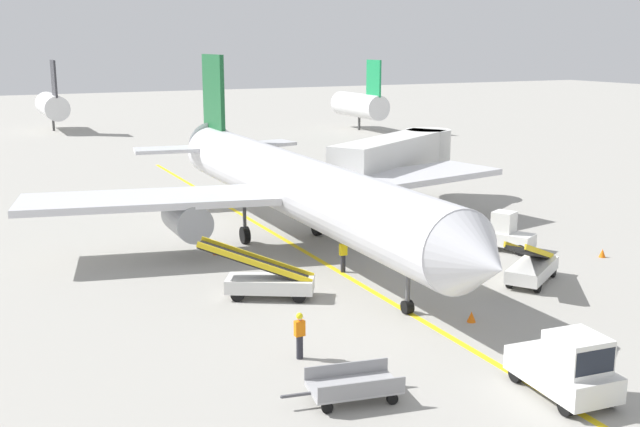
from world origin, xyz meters
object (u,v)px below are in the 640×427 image
at_px(belt_loader_forward_hold, 267,280).
at_px(baggage_cart_loaded, 353,386).
at_px(safety_cone_nose_right, 431,249).
at_px(safety_cone_wingtip_left, 216,250).
at_px(safety_cone_nose_left, 449,269).
at_px(safety_cone_wingtip_right, 602,253).
at_px(baggage_tug_near_wing, 508,234).
at_px(airliner, 291,184).
at_px(jet_bridge, 401,155).
at_px(ground_crew_marshaller, 300,334).
at_px(ground_crew_wing_walker, 343,254).
at_px(belt_loader_aft_hold, 532,267).
at_px(safety_cone_tail_area, 471,317).
at_px(pushback_tug, 567,367).

bearing_deg(belt_loader_forward_hold, baggage_cart_loaded, -97.37).
relative_size(belt_loader_forward_hold, safety_cone_nose_right, 11.30).
bearing_deg(safety_cone_wingtip_left, belt_loader_forward_hold, -91.43).
relative_size(safety_cone_nose_left, safety_cone_wingtip_right, 1.00).
bearing_deg(safety_cone_wingtip_right, baggage_tug_near_wing, 138.44).
height_order(airliner, belt_loader_forward_hold, airliner).
relative_size(jet_bridge, belt_loader_forward_hold, 2.46).
height_order(ground_crew_marshaller, ground_crew_wing_walker, same).
distance_m(ground_crew_wing_walker, safety_cone_wingtip_left, 7.34).
bearing_deg(ground_crew_wing_walker, belt_loader_aft_hold, -37.23).
bearing_deg(belt_loader_aft_hold, ground_crew_marshaller, -166.14).
bearing_deg(safety_cone_wingtip_left, jet_bridge, 21.86).
xyz_separation_m(ground_crew_marshaller, safety_cone_wingtip_left, (1.70, 14.35, -0.69)).
bearing_deg(belt_loader_aft_hold, jet_bridge, 78.72).
relative_size(ground_crew_wing_walker, safety_cone_tail_area, 3.86).
relative_size(belt_loader_aft_hold, safety_cone_wingtip_left, 11.04).
bearing_deg(safety_cone_nose_left, airliner, 120.15).
bearing_deg(ground_crew_wing_walker, safety_cone_nose_left, -28.16).
distance_m(jet_bridge, baggage_cart_loaded, 29.34).
bearing_deg(pushback_tug, baggage_cart_loaded, 156.26).
height_order(pushback_tug, safety_cone_nose_right, pushback_tug).
relative_size(belt_loader_forward_hold, baggage_cart_loaded, 1.29).
xyz_separation_m(airliner, belt_loader_forward_hold, (-4.54, -7.61, -2.64)).
bearing_deg(jet_bridge, belt_loader_aft_hold, -101.28).
xyz_separation_m(airliner, pushback_tug, (0.24, -20.71, -2.42)).
relative_size(jet_bridge, baggage_cart_loaded, 3.19).
bearing_deg(belt_loader_forward_hold, belt_loader_aft_hold, -16.29).
bearing_deg(safety_cone_tail_area, safety_cone_nose_right, 64.88).
bearing_deg(belt_loader_forward_hold, ground_crew_marshaller, -102.64).
bearing_deg(safety_cone_wingtip_left, airliner, -0.30).
distance_m(airliner, belt_loader_forward_hold, 9.25).
xyz_separation_m(belt_loader_aft_hold, safety_cone_wingtip_right, (6.29, 1.79, -0.56)).
relative_size(safety_cone_nose_right, safety_cone_wingtip_left, 1.00).
relative_size(ground_crew_marshaller, safety_cone_nose_left, 3.86).
bearing_deg(ground_crew_wing_walker, airliner, 91.91).
bearing_deg(safety_cone_nose_right, safety_cone_tail_area, -115.12).
bearing_deg(safety_cone_nose_left, baggage_tug_near_wing, 21.55).
height_order(belt_loader_forward_hold, safety_cone_nose_left, belt_loader_forward_hold).
xyz_separation_m(belt_loader_aft_hold, ground_crew_marshaller, (-13.28, -3.28, 0.13)).
bearing_deg(ground_crew_wing_walker, safety_cone_tail_area, -80.17).
xyz_separation_m(airliner, belt_loader_aft_hold, (7.23, -11.05, -2.64)).
bearing_deg(ground_crew_marshaller, safety_cone_nose_left, 29.93).
bearing_deg(pushback_tug, jet_bridge, 68.76).
height_order(airliner, baggage_cart_loaded, airliner).
bearing_deg(safety_cone_nose_right, safety_cone_wingtip_left, 155.92).
height_order(belt_loader_aft_hold, safety_cone_wingtip_right, belt_loader_aft_hold).
xyz_separation_m(safety_cone_wingtip_left, safety_cone_wingtip_right, (17.87, -9.28, 0.00)).
distance_m(pushback_tug, safety_cone_tail_area, 6.89).
distance_m(belt_loader_aft_hold, safety_cone_nose_left, 3.89).
xyz_separation_m(baggage_tug_near_wing, safety_cone_wingtip_right, (3.59, -3.18, -0.71)).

